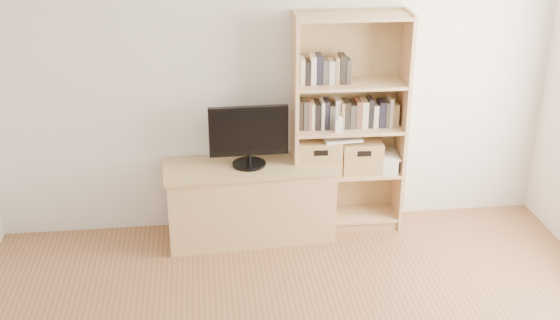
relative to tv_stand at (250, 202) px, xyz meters
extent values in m
cube|color=silver|center=(0.23, 0.25, 1.00)|extent=(4.50, 0.02, 2.60)
cube|color=tan|center=(0.00, 0.00, 0.00)|extent=(1.34, 0.57, 0.60)
cube|color=tan|center=(0.81, 0.09, 0.60)|extent=(0.91, 0.34, 1.80)
cube|color=black|center=(0.00, 0.00, 0.57)|extent=(0.62, 0.06, 0.48)
cube|color=black|center=(0.81, 0.11, 0.68)|extent=(0.78, 0.17, 0.21)
cube|color=black|center=(0.61, 0.11, 1.06)|extent=(0.42, 0.16, 0.22)
cube|color=white|center=(0.71, -0.01, 0.63)|extent=(0.06, 0.04, 0.11)
cube|color=#9F7D48|center=(0.57, 0.09, 0.34)|extent=(0.36, 0.30, 0.29)
cube|color=#9F7D48|center=(0.92, 0.08, 0.33)|extent=(0.33, 0.28, 0.26)
cube|color=silver|center=(0.75, 0.07, 0.50)|extent=(0.31, 0.23, 0.02)
cube|color=silver|center=(1.12, 0.07, 0.26)|extent=(0.23, 0.30, 0.13)
camera|label=1|loc=(-0.35, -5.05, 2.58)|focal=45.00mm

